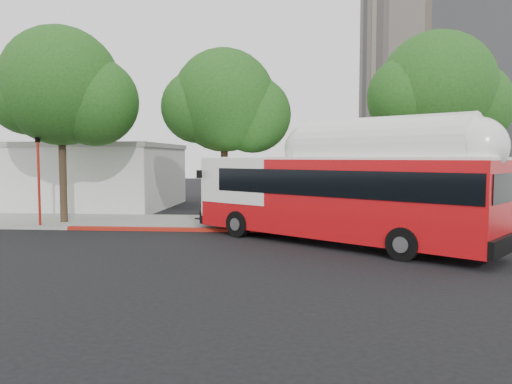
{
  "coord_description": "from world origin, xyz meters",
  "views": [
    {
      "loc": [
        2.7,
        -18.22,
        3.36
      ],
      "look_at": [
        0.82,
        3.0,
        1.87
      ],
      "focal_mm": 35.0,
      "sensor_mm": 36.0,
      "label": 1
    }
  ],
  "objects": [
    {
      "name": "low_commercial_bldg",
      "position": [
        -14.0,
        14.0,
        2.15
      ],
      "size": [
        16.2,
        10.2,
        4.25
      ],
      "color": "silver",
      "rests_on": "ground"
    },
    {
      "name": "ground",
      "position": [
        0.0,
        0.0,
        0.0
      ],
      "size": [
        120.0,
        120.0,
        0.0
      ],
      "primitive_type": "plane",
      "color": "black",
      "rests_on": "ground"
    },
    {
      "name": "red_curb_segment",
      "position": [
        -3.0,
        3.9,
        0.08
      ],
      "size": [
        10.0,
        0.32,
        0.16
      ],
      "primitive_type": "cube",
      "color": "#A01C11",
      "rests_on": "ground"
    },
    {
      "name": "curb_strip",
      "position": [
        0.0,
        3.9,
        0.07
      ],
      "size": [
        60.0,
        0.3,
        0.15
      ],
      "primitive_type": "cube",
      "color": "gray",
      "rests_on": "ground"
    },
    {
      "name": "transit_bus",
      "position": [
        4.07,
        1.07,
        1.8
      ],
      "size": [
        11.84,
        9.52,
        3.86
      ],
      "rotation": [
        0.0,
        0.0,
        -0.63
      ],
      "color": "red",
      "rests_on": "ground"
    },
    {
      "name": "street_tree_mid",
      "position": [
        -0.59,
        6.06,
        5.91
      ],
      "size": [
        5.75,
        5.0,
        8.62
      ],
      "color": "#2D2116",
      "rests_on": "ground"
    },
    {
      "name": "signal_pole",
      "position": [
        -9.55,
        4.21,
        2.21
      ],
      "size": [
        0.12,
        0.41,
        4.31
      ],
      "color": "#A81B11",
      "rests_on": "ground"
    },
    {
      "name": "street_tree_left",
      "position": [
        -8.53,
        5.56,
        6.6
      ],
      "size": [
        6.67,
        5.8,
        9.74
      ],
      "color": "#2D2116",
      "rests_on": "ground"
    },
    {
      "name": "sidewalk",
      "position": [
        0.0,
        6.5,
        0.07
      ],
      "size": [
        60.0,
        5.0,
        0.15
      ],
      "primitive_type": "cube",
      "color": "gray",
      "rests_on": "ground"
    },
    {
      "name": "street_tree_right",
      "position": [
        9.44,
        5.86,
        6.26
      ],
      "size": [
        6.21,
        5.4,
        9.18
      ],
      "color": "#2D2116",
      "rests_on": "ground"
    }
  ]
}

